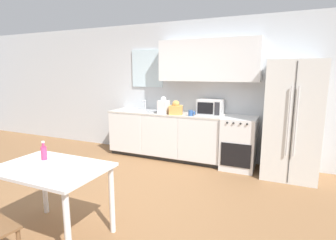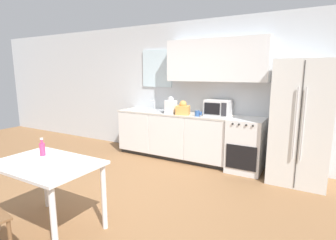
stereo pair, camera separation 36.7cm
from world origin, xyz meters
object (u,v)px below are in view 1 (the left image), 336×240
object	(u,v)px
dining_table	(52,178)
coffee_mug	(191,113)
drink_bottle	(44,152)
refrigerator	(292,120)
microwave	(211,107)
oven_range	(239,143)

from	to	relation	value
dining_table	coffee_mug	bearing A→B (deg)	78.46
coffee_mug	drink_bottle	xyz separation A→B (m)	(-0.79, -2.59, -0.11)
coffee_mug	dining_table	bearing A→B (deg)	-101.54
refrigerator	microwave	xyz separation A→B (m)	(-1.39, 0.17, 0.11)
refrigerator	drink_bottle	world-z (taller)	refrigerator
oven_range	refrigerator	world-z (taller)	refrigerator
oven_range	microwave	distance (m)	0.84
microwave	dining_table	bearing A→B (deg)	-105.94
oven_range	dining_table	bearing A→B (deg)	-116.43
refrigerator	microwave	bearing A→B (deg)	172.89
oven_range	dining_table	xyz separation A→B (m)	(-1.42, -2.86, 0.19)
oven_range	refrigerator	xyz separation A→B (m)	(0.82, -0.05, 0.49)
oven_range	drink_bottle	bearing A→B (deg)	-121.34
oven_range	refrigerator	size ratio (longest dim) A/B	0.49
oven_range	refrigerator	distance (m)	0.96
refrigerator	coffee_mug	size ratio (longest dim) A/B	14.91
refrigerator	coffee_mug	distance (m)	1.69
refrigerator	dining_table	xyz separation A→B (m)	(-2.24, -2.80, -0.30)
oven_range	microwave	bearing A→B (deg)	168.20
refrigerator	drink_bottle	bearing A→B (deg)	-132.89
dining_table	microwave	bearing A→B (deg)	74.06
refrigerator	coffee_mug	xyz separation A→B (m)	(-1.69, -0.08, 0.02)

